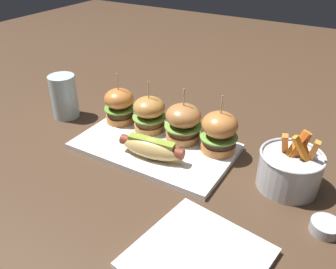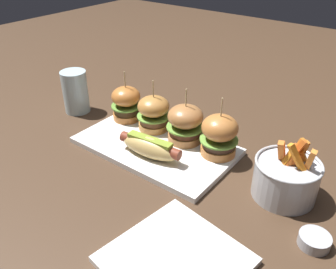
# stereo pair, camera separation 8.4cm
# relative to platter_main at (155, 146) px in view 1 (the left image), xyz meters

# --- Properties ---
(ground_plane) EXTENTS (3.00, 3.00, 0.00)m
(ground_plane) POSITION_rel_platter_main_xyz_m (0.00, 0.00, -0.01)
(ground_plane) COLOR #422D1E
(platter_main) EXTENTS (0.39, 0.23, 0.01)m
(platter_main) POSITION_rel_platter_main_xyz_m (0.00, 0.00, 0.00)
(platter_main) COLOR white
(platter_main) RESTS_ON ground
(hot_dog) EXTENTS (0.16, 0.06, 0.05)m
(hot_dog) POSITION_rel_platter_main_xyz_m (0.02, -0.05, 0.03)
(hot_dog) COLOR tan
(hot_dog) RESTS_ON platter_main
(slider_far_left) EXTENTS (0.08, 0.08, 0.14)m
(slider_far_left) POSITION_rel_platter_main_xyz_m (-0.15, 0.05, 0.06)
(slider_far_left) COLOR #BA6D30
(slider_far_left) RESTS_ON platter_main
(slider_center_left) EXTENTS (0.09, 0.09, 0.14)m
(slider_center_left) POSITION_rel_platter_main_xyz_m (-0.05, 0.06, 0.05)
(slider_center_left) COLOR #B27739
(slider_center_left) RESTS_ON platter_main
(slider_center_right) EXTENTS (0.09, 0.09, 0.14)m
(slider_center_right) POSITION_rel_platter_main_xyz_m (0.05, 0.06, 0.06)
(slider_center_right) COLOR #A66C3B
(slider_center_right) RESTS_ON platter_main
(slider_far_right) EXTENTS (0.09, 0.09, 0.15)m
(slider_far_right) POSITION_rel_platter_main_xyz_m (0.15, 0.06, 0.06)
(slider_far_right) COLOR #B97137
(slider_far_right) RESTS_ON platter_main
(fries_bucket) EXTENTS (0.13, 0.13, 0.14)m
(fries_bucket) POSITION_rel_platter_main_xyz_m (0.32, 0.02, 0.04)
(fries_bucket) COLOR #B7BABF
(fries_bucket) RESTS_ON ground
(sauce_ramekin) EXTENTS (0.06, 0.06, 0.02)m
(sauce_ramekin) POSITION_rel_platter_main_xyz_m (0.42, -0.07, 0.00)
(sauce_ramekin) COLOR #A8AAB2
(sauce_ramekin) RESTS_ON ground
(side_plate) EXTENTS (0.23, 0.23, 0.01)m
(side_plate) POSITION_rel_platter_main_xyz_m (0.25, -0.25, -0.00)
(side_plate) COLOR white
(side_plate) RESTS_ON ground
(water_glass) EXTENTS (0.07, 0.07, 0.13)m
(water_glass) POSITION_rel_platter_main_xyz_m (-0.32, 0.02, 0.06)
(water_glass) COLOR silver
(water_glass) RESTS_ON ground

